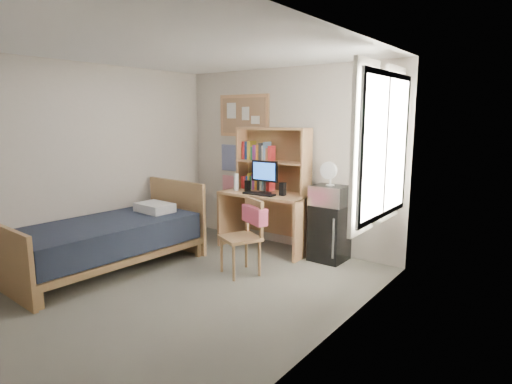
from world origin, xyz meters
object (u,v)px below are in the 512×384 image
Objects in this scene: mini_fridge at (329,233)px; speaker_left at (248,186)px; microwave at (330,195)px; desk_chair at (240,237)px; desk_fan at (330,175)px; desk at (267,221)px; bulletin_board at (244,116)px; monitor at (265,178)px; speaker_right at (283,189)px; bed at (107,246)px.

speaker_left reaches higher than mini_fridge.
desk_chair is at bearing -118.97° from microwave.
desk_fan is (0.00, 0.00, 0.27)m from microwave.
desk_fan reaches higher than desk.
desk is 1.76× the size of mini_fridge.
bulletin_board is at bearing 171.48° from desk_fan.
monitor is at bearing -171.53° from desk_fan.
monitor reaches higher than desk.
desk_chair is at bearing -73.61° from desk.
microwave reaches higher than speaker_right.
monitor is at bearing 180.00° from speaker_right.
bed is at bearing -128.92° from speaker_right.
bulletin_board is at bearing 131.66° from speaker_left.
speaker_right is at bearing -167.02° from mini_fridge.
speaker_left reaches higher than bed.
monitor is at bearing -90.00° from desk.
desk_chair is 0.42× the size of bed.
bulletin_board is 2.08× the size of microwave.
monitor reaches higher than desk_chair.
monitor is 2.43× the size of speaker_right.
bulletin_board is 1.82m from desk_fan.
desk_chair is 5.09× the size of speaker_right.
bed is (-1.12, -1.90, -0.11)m from desk.
speaker_left is (-0.30, -0.07, 0.49)m from desk.
mini_fridge is (1.64, -0.24, -1.54)m from bulletin_board.
monitor reaches higher than mini_fridge.
bulletin_board is 3.35× the size of desk_fan.
desk_fan is at bearing 6.37° from monitor.
bulletin_board is 2.79m from bed.
desk_fan reaches higher than mini_fridge.
speaker_left is at bearing 69.15° from bed.
desk_chair is 2.10× the size of monitor.
microwave is at bearing 84.90° from desk_chair.
microwave is (2.08, 1.98, 0.58)m from bed.
bulletin_board is 1.17m from monitor.
speaker_right is (1.42, 1.85, 0.61)m from bed.
speaker_right is 0.65× the size of desk_fan.
microwave is at bearing 9.21° from speaker_right.
monitor is 2.78× the size of speaker_left.
mini_fridge is at bearing 10.88° from speaker_right.
desk_chair is 1.34m from microwave.
desk_chair is (1.01, -1.37, -1.45)m from bulletin_board.
desk_fan is (2.08, 1.98, 0.85)m from bed.
bulletin_board is 5.13× the size of speaker_right.
monitor is 0.97m from desk_fan.
bulletin_board is 1.95m from microwave.
mini_fridge is 4.72× the size of speaker_left.
desk is 1.22m from desk_fan.
mini_fridge is 0.78m from desk_fan.
speaker_right is 0.40× the size of microwave.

